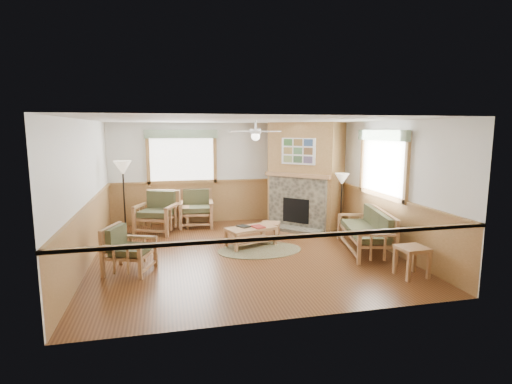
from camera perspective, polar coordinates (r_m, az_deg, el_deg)
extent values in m
cube|color=#5B3319|center=(8.34, -1.63, -8.69)|extent=(6.00, 6.00, 0.01)
cube|color=white|center=(7.95, -1.71, 10.23)|extent=(6.00, 6.00, 0.01)
cube|color=white|center=(10.97, -4.72, 2.77)|extent=(6.00, 0.02, 2.70)
cube|color=white|center=(5.18, 4.82, -4.14)|extent=(6.00, 0.02, 2.70)
cube|color=white|center=(8.02, -23.19, -0.18)|extent=(0.02, 6.00, 2.70)
cube|color=white|center=(9.10, 17.20, 1.14)|extent=(0.02, 6.00, 2.70)
cylinder|color=brown|center=(8.49, 0.52, -8.30)|extent=(2.34, 2.34, 0.01)
cube|color=maroon|center=(8.65, 0.30, -4.88)|extent=(0.30, 0.35, 0.03)
cube|color=black|center=(8.71, -1.81, -4.83)|extent=(0.31, 0.34, 0.03)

